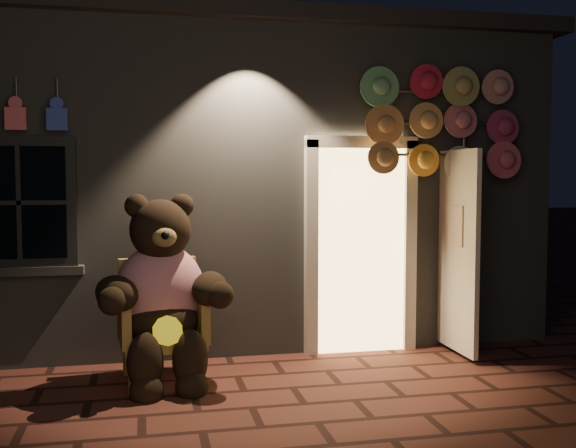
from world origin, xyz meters
name	(u,v)px	position (x,y,z in m)	size (l,w,h in m)	color
ground	(252,408)	(0.00, 0.00, 0.00)	(60.00, 60.00, 0.00)	#562920
shop_building	(205,180)	(0.00, 3.99, 1.74)	(7.30, 5.95, 3.51)	slate
wicker_armchair	(161,320)	(-0.66, 0.92, 0.53)	(0.78, 0.72, 1.05)	#B48E46
teddy_bear	(162,294)	(-0.65, 0.79, 0.78)	(1.23, 1.01, 1.70)	red
hat_rack	(442,125)	(2.14, 1.27, 2.30)	(1.63, 0.22, 2.87)	#59595E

